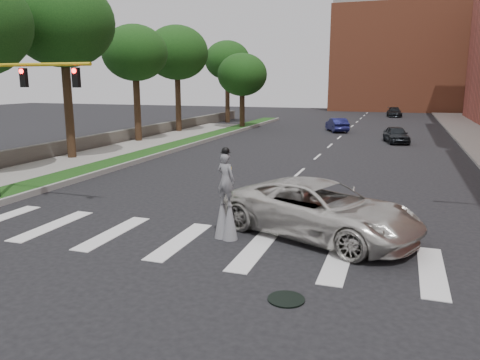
% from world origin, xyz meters
% --- Properties ---
extents(ground_plane, '(160.00, 160.00, 0.00)m').
position_xyz_m(ground_plane, '(0.00, 0.00, 0.00)').
color(ground_plane, black).
rests_on(ground_plane, ground).
extents(grass_median, '(2.00, 60.00, 0.25)m').
position_xyz_m(grass_median, '(-11.50, 20.00, 0.12)').
color(grass_median, '#153C11').
rests_on(grass_median, ground).
extents(median_curb, '(0.20, 60.00, 0.28)m').
position_xyz_m(median_curb, '(-10.45, 20.00, 0.14)').
color(median_curb, gray).
rests_on(median_curb, ground).
extents(sidewalk_left, '(4.00, 60.00, 0.18)m').
position_xyz_m(sidewalk_left, '(-14.50, 10.00, 0.09)').
color(sidewalk_left, gray).
rests_on(sidewalk_left, ground).
extents(stone_wall, '(0.50, 56.00, 1.10)m').
position_xyz_m(stone_wall, '(-17.00, 22.00, 0.55)').
color(stone_wall, '#504C44').
rests_on(stone_wall, ground).
extents(manhole, '(0.90, 0.90, 0.04)m').
position_xyz_m(manhole, '(3.00, -2.00, 0.02)').
color(manhole, black).
rests_on(manhole, ground).
extents(building_backdrop, '(26.00, 14.00, 18.00)m').
position_xyz_m(building_backdrop, '(6.00, 78.00, 9.00)').
color(building_backdrop, '#B35938').
rests_on(building_backdrop, ground).
extents(traffic_signal, '(5.30, 0.23, 6.20)m').
position_xyz_m(traffic_signal, '(-9.78, 3.00, 4.15)').
color(traffic_signal, black).
rests_on(traffic_signal, ground).
extents(stilt_performer, '(0.83, 0.61, 3.09)m').
position_xyz_m(stilt_performer, '(0.04, 1.76, 1.24)').
color(stilt_performer, '#301F13').
rests_on(stilt_performer, ground).
extents(suv_crossing, '(7.46, 5.51, 1.88)m').
position_xyz_m(suv_crossing, '(2.99, 3.00, 0.94)').
color(suv_crossing, beige).
rests_on(suv_crossing, ground).
extents(car_near, '(2.58, 4.40, 1.40)m').
position_xyz_m(car_near, '(5.06, 29.64, 0.70)').
color(car_near, black).
rests_on(car_near, ground).
extents(car_mid, '(3.00, 4.58, 1.43)m').
position_xyz_m(car_mid, '(-0.92, 37.20, 0.71)').
color(car_mid, navy).
rests_on(car_mid, ground).
extents(car_far, '(2.44, 4.86, 1.35)m').
position_xyz_m(car_far, '(4.36, 60.73, 0.68)').
color(car_far, black).
rests_on(car_far, ground).
extents(tree_2, '(6.56, 6.56, 11.59)m').
position_xyz_m(tree_2, '(-15.35, 13.40, 8.75)').
color(tree_2, '#301F13').
rests_on(tree_2, ground).
extents(tree_3, '(5.40, 5.40, 9.75)m').
position_xyz_m(tree_3, '(-15.86, 22.76, 7.39)').
color(tree_3, '#301F13').
rests_on(tree_3, ground).
extents(tree_4, '(6.25, 6.25, 10.57)m').
position_xyz_m(tree_4, '(-16.07, 30.96, 7.87)').
color(tree_4, '#301F13').
rests_on(tree_4, ground).
extents(tree_5, '(5.63, 5.63, 10.11)m').
position_xyz_m(tree_5, '(-15.57, 43.89, 7.65)').
color(tree_5, '#301F13').
rests_on(tree_5, ground).
extents(tree_6, '(5.39, 5.39, 8.14)m').
position_xyz_m(tree_6, '(-11.24, 36.86, 5.81)').
color(tree_6, '#301F13').
rests_on(tree_6, ground).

